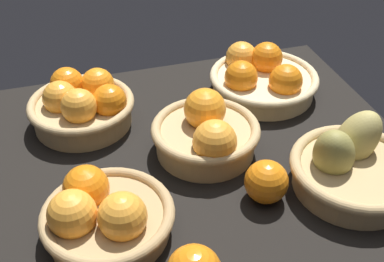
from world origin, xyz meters
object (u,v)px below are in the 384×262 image
at_px(basket_near_left, 103,215).
at_px(basket_far_left, 82,104).
at_px(basket_far_right, 262,78).
at_px(basket_center, 207,133).
at_px(basket_near_right_pears, 352,166).
at_px(loose_orange_front_gap, 266,182).

bearing_deg(basket_near_left, basket_far_left, 89.08).
height_order(basket_near_left, basket_far_right, basket_far_right).
relative_size(basket_near_left, basket_far_right, 0.88).
xyz_separation_m(basket_center, basket_far_right, (0.19, 0.17, -0.01)).
distance_m(basket_near_right_pears, loose_orange_front_gap, 0.16).
height_order(basket_far_left, basket_near_right_pears, basket_near_right_pears).
bearing_deg(basket_center, basket_near_left, -146.56).
bearing_deg(loose_orange_front_gap, basket_far_right, 68.10).
height_order(basket_near_left, loose_orange_front_gap, basket_near_left).
relative_size(basket_center, basket_far_right, 0.85).
height_order(basket_far_left, basket_near_left, basket_far_left).
relative_size(basket_far_left, basket_far_right, 0.89).
bearing_deg(basket_far_right, basket_center, -137.68).
height_order(basket_near_left, basket_near_right_pears, basket_near_right_pears).
bearing_deg(basket_near_right_pears, basket_near_left, 178.15).
height_order(basket_far_left, basket_far_right, basket_far_left).
xyz_separation_m(basket_far_left, basket_near_left, (-0.01, -0.32, -0.01)).
bearing_deg(basket_far_left, basket_near_right_pears, -37.20).
xyz_separation_m(basket_center, loose_orange_front_gap, (0.06, -0.15, -0.01)).
distance_m(basket_far_left, basket_far_right, 0.41).
distance_m(basket_center, basket_far_right, 0.26).
height_order(basket_near_right_pears, basket_far_right, basket_near_right_pears).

